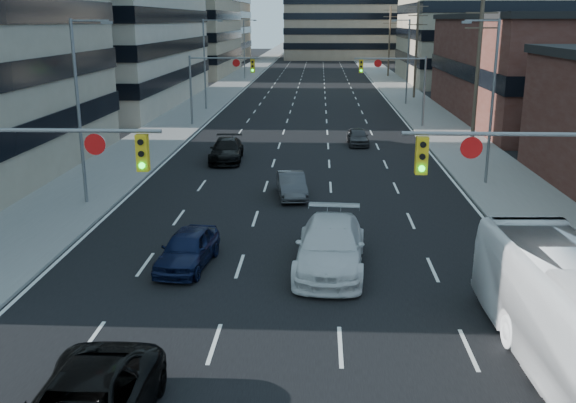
# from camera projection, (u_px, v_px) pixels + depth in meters

# --- Properties ---
(road_surface) EXTENTS (18.00, 300.00, 0.02)m
(road_surface) POSITION_uv_depth(u_px,v_px,m) (315.00, 63.00, 137.40)
(road_surface) COLOR black
(road_surface) RESTS_ON ground
(sidewalk_left) EXTENTS (5.00, 300.00, 0.15)m
(sidewalk_left) POSITION_uv_depth(u_px,v_px,m) (261.00, 62.00, 137.92)
(sidewalk_left) COLOR slate
(sidewalk_left) RESTS_ON ground
(sidewalk_right) EXTENTS (5.00, 300.00, 0.15)m
(sidewalk_right) POSITION_uv_depth(u_px,v_px,m) (368.00, 63.00, 136.84)
(sidewalk_right) COLOR slate
(sidewalk_right) RESTS_ON ground
(office_left_far) EXTENTS (20.00, 30.00, 16.00)m
(office_left_far) POSITION_uv_depth(u_px,v_px,m) (171.00, 26.00, 107.52)
(office_left_far) COLOR gray
(office_left_far) RESTS_ON ground
(storefront_right_mid) EXTENTS (20.00, 30.00, 9.00)m
(storefront_right_mid) POSITION_uv_depth(u_px,v_px,m) (572.00, 70.00, 58.19)
(storefront_right_mid) COLOR #472119
(storefront_right_mid) RESTS_ON ground
(office_right_far) EXTENTS (22.00, 28.00, 14.00)m
(office_right_far) POSITION_uv_depth(u_px,v_px,m) (483.00, 33.00, 93.97)
(office_right_far) COLOR gray
(office_right_far) RESTS_ON ground
(bg_block_left) EXTENTS (24.00, 24.00, 20.00)m
(bg_block_left) POSITION_uv_depth(u_px,v_px,m) (192.00, 15.00, 145.59)
(bg_block_left) COLOR #ADA089
(bg_block_left) RESTS_ON ground
(bg_block_right) EXTENTS (22.00, 22.00, 12.00)m
(bg_block_right) POSITION_uv_depth(u_px,v_px,m) (468.00, 34.00, 134.26)
(bg_block_right) COLOR gray
(bg_block_right) RESTS_ON ground
(signal_near_left) EXTENTS (6.59, 0.33, 6.00)m
(signal_near_left) POSITION_uv_depth(u_px,v_px,m) (35.00, 179.00, 19.35)
(signal_near_left) COLOR slate
(signal_near_left) RESTS_ON ground
(signal_near_right) EXTENTS (6.59, 0.33, 6.00)m
(signal_near_right) POSITION_uv_depth(u_px,v_px,m) (536.00, 184.00, 18.65)
(signal_near_right) COLOR slate
(signal_near_right) RESTS_ON ground
(signal_far_left) EXTENTS (6.09, 0.33, 6.00)m
(signal_far_left) POSITION_uv_depth(u_px,v_px,m) (217.00, 76.00, 54.92)
(signal_far_left) COLOR slate
(signal_far_left) RESTS_ON ground
(signal_far_right) EXTENTS (6.09, 0.33, 6.00)m
(signal_far_right) POSITION_uv_depth(u_px,v_px,m) (397.00, 77.00, 54.20)
(signal_far_right) COLOR slate
(signal_far_right) RESTS_ON ground
(utility_pole_block) EXTENTS (2.20, 0.28, 11.00)m
(utility_pole_block) POSITION_uv_depth(u_px,v_px,m) (478.00, 67.00, 44.94)
(utility_pole_block) COLOR #4C3D2D
(utility_pole_block) RESTS_ON ground
(utility_pole_midblock) EXTENTS (2.20, 0.28, 11.00)m
(utility_pole_midblock) POSITION_uv_depth(u_px,v_px,m) (416.00, 48.00, 73.76)
(utility_pole_midblock) COLOR #4C3D2D
(utility_pole_midblock) RESTS_ON ground
(utility_pole_distant) EXTENTS (2.20, 0.28, 11.00)m
(utility_pole_distant) POSITION_uv_depth(u_px,v_px,m) (389.00, 40.00, 102.59)
(utility_pole_distant) COLOR #4C3D2D
(utility_pole_distant) RESTS_ON ground
(streetlight_left_near) EXTENTS (2.03, 0.22, 9.00)m
(streetlight_left_near) POSITION_uv_depth(u_px,v_px,m) (81.00, 104.00, 30.82)
(streetlight_left_near) COLOR slate
(streetlight_left_near) RESTS_ON ground
(streetlight_left_mid) EXTENTS (2.03, 0.22, 9.00)m
(streetlight_left_mid) POSITION_uv_depth(u_px,v_px,m) (206.00, 60.00, 64.45)
(streetlight_left_mid) COLOR slate
(streetlight_left_mid) RESTS_ON ground
(streetlight_left_far) EXTENTS (2.03, 0.22, 9.00)m
(streetlight_left_far) POSITION_uv_depth(u_px,v_px,m) (245.00, 46.00, 98.07)
(streetlight_left_far) COLOR slate
(streetlight_left_far) RESTS_ON ground
(streetlight_right_near) EXTENTS (2.03, 0.22, 9.00)m
(streetlight_right_near) POSITION_uv_depth(u_px,v_px,m) (490.00, 94.00, 34.66)
(streetlight_right_near) COLOR slate
(streetlight_right_near) RESTS_ON ground
(streetlight_right_far) EXTENTS (2.03, 0.22, 9.00)m
(streetlight_right_far) POSITION_uv_depth(u_px,v_px,m) (406.00, 58.00, 68.28)
(streetlight_right_far) COLOR slate
(streetlight_right_far) RESTS_ON ground
(white_van) EXTENTS (2.87, 6.25, 1.77)m
(white_van) POSITION_uv_depth(u_px,v_px,m) (330.00, 246.00, 23.69)
(white_van) COLOR silver
(white_van) RESTS_ON ground
(sedan_blue) EXTENTS (2.11, 4.31, 1.41)m
(sedan_blue) POSITION_uv_depth(u_px,v_px,m) (188.00, 249.00, 23.94)
(sedan_blue) COLOR black
(sedan_blue) RESTS_ON ground
(sedan_grey_center) EXTENTS (1.88, 4.04, 1.28)m
(sedan_grey_center) POSITION_uv_depth(u_px,v_px,m) (292.00, 185.00, 33.38)
(sedan_grey_center) COLOR #38383B
(sedan_grey_center) RESTS_ON ground
(sedan_black_far) EXTENTS (2.29, 5.11, 1.45)m
(sedan_black_far) POSITION_uv_depth(u_px,v_px,m) (227.00, 150.00, 41.90)
(sedan_black_far) COLOR black
(sedan_black_far) RESTS_ON ground
(sedan_grey_right) EXTENTS (1.64, 3.72, 1.25)m
(sedan_grey_right) POSITION_uv_depth(u_px,v_px,m) (358.00, 137.00, 47.34)
(sedan_grey_right) COLOR #343436
(sedan_grey_right) RESTS_ON ground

